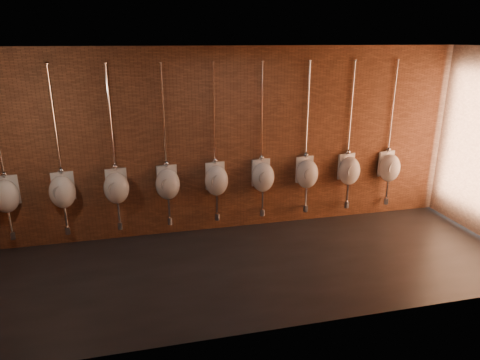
% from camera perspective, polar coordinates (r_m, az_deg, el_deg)
% --- Properties ---
extents(ground, '(8.50, 8.50, 0.00)m').
position_cam_1_polar(ground, '(6.64, 1.11, -11.51)').
color(ground, black).
rests_on(ground, ground).
extents(room_shell, '(8.54, 3.04, 3.22)m').
position_cam_1_polar(room_shell, '(5.91, 1.23, 5.68)').
color(room_shell, black).
rests_on(room_shell, ground).
extents(urinal_0, '(0.47, 0.43, 2.72)m').
position_cam_1_polar(urinal_0, '(7.61, -28.79, -1.80)').
color(urinal_0, white).
rests_on(urinal_0, ground).
extents(urinal_1, '(0.47, 0.43, 2.72)m').
position_cam_1_polar(urinal_1, '(7.42, -22.59, -1.38)').
color(urinal_1, white).
rests_on(urinal_1, ground).
extents(urinal_2, '(0.47, 0.43, 2.72)m').
position_cam_1_polar(urinal_2, '(7.32, -16.15, -0.92)').
color(urinal_2, white).
rests_on(urinal_2, ground).
extents(urinal_3, '(0.47, 0.43, 2.72)m').
position_cam_1_polar(urinal_3, '(7.32, -9.62, -0.45)').
color(urinal_3, white).
rests_on(urinal_3, ground).
extents(urinal_4, '(0.47, 0.43, 2.72)m').
position_cam_1_polar(urinal_4, '(7.41, -3.17, 0.02)').
color(urinal_4, white).
rests_on(urinal_4, ground).
extents(urinal_5, '(0.47, 0.43, 2.72)m').
position_cam_1_polar(urinal_5, '(7.59, 3.05, 0.48)').
color(urinal_5, white).
rests_on(urinal_5, ground).
extents(urinal_6, '(0.47, 0.43, 2.72)m').
position_cam_1_polar(urinal_6, '(7.86, 8.91, 0.91)').
color(urinal_6, white).
rests_on(urinal_6, ground).
extents(urinal_7, '(0.47, 0.43, 2.72)m').
position_cam_1_polar(urinal_7, '(8.21, 14.34, 1.29)').
color(urinal_7, white).
rests_on(urinal_7, ground).
extents(urinal_8, '(0.47, 0.43, 2.72)m').
position_cam_1_polar(urinal_8, '(8.62, 19.28, 1.63)').
color(urinal_8, white).
rests_on(urinal_8, ground).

